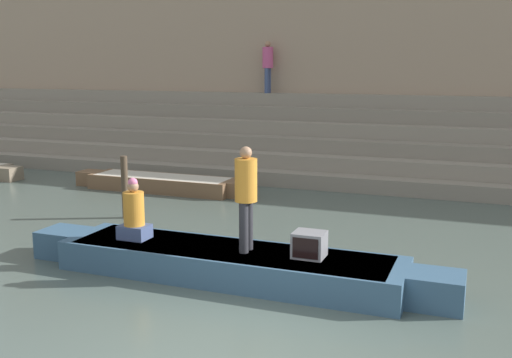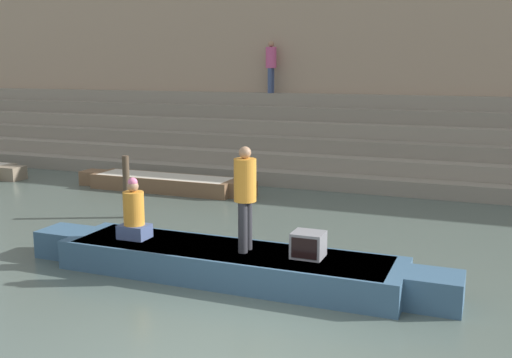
{
  "view_description": "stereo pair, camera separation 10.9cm",
  "coord_description": "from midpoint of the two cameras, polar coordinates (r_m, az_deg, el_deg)",
  "views": [
    {
      "loc": [
        2.58,
        -5.78,
        3.26
      ],
      "look_at": [
        -1.07,
        3.61,
        1.37
      ],
      "focal_mm": 42.0,
      "sensor_mm": 36.0,
      "label": 1
    },
    {
      "loc": [
        2.68,
        -5.74,
        3.26
      ],
      "look_at": [
        -1.07,
        3.61,
        1.37
      ],
      "focal_mm": 42.0,
      "sensor_mm": 36.0,
      "label": 2
    }
  ],
  "objects": [
    {
      "name": "back_wall",
      "position": [
        19.74,
        13.87,
        12.28
      ],
      "size": [
        34.2,
        1.28,
        7.91
      ],
      "color": "tan",
      "rests_on": "ground"
    },
    {
      "name": "mooring_post",
      "position": [
        13.31,
        -12.61,
        -0.77
      ],
      "size": [
        0.15,
        0.15,
        1.37
      ],
      "primitive_type": "cylinder",
      "color": "#473828",
      "rests_on": "ground"
    },
    {
      "name": "ghat_steps",
      "position": [
        17.95,
        12.61,
        2.73
      ],
      "size": [
        36.0,
        3.78,
        2.41
      ],
      "color": "gray",
      "rests_on": "ground"
    },
    {
      "name": "rowboat_main",
      "position": [
        9.46,
        -2.99,
        -7.93
      ],
      "size": [
        7.03,
        1.41,
        0.47
      ],
      "rotation": [
        0.0,
        0.0,
        -0.01
      ],
      "color": "#33516B",
      "rests_on": "ground"
    },
    {
      "name": "moored_boat_shore",
      "position": [
        16.17,
        -9.13,
        -0.36
      ],
      "size": [
        5.15,
        1.06,
        0.39
      ],
      "rotation": [
        0.0,
        0.0,
        -0.02
      ],
      "color": "brown",
      "rests_on": "ground"
    },
    {
      "name": "tv_set",
      "position": [
        8.98,
        4.74,
        -6.24
      ],
      "size": [
        0.47,
        0.43,
        0.38
      ],
      "rotation": [
        0.0,
        0.0,
        0.06
      ],
      "color": "slate",
      "rests_on": "rowboat_main"
    },
    {
      "name": "person_on_steps",
      "position": [
        19.87,
        0.97,
        10.96
      ],
      "size": [
        0.35,
        0.35,
        1.67
      ],
      "rotation": [
        0.0,
        0.0,
        0.38
      ],
      "color": "#3D4C75",
      "rests_on": "ghat_steps"
    },
    {
      "name": "person_standing",
      "position": [
        9.06,
        -1.31,
        -1.21
      ],
      "size": [
        0.34,
        0.34,
        1.62
      ],
      "rotation": [
        0.0,
        0.0,
        0.04
      ],
      "color": "#28282D",
      "rests_on": "rowboat_main"
    },
    {
      "name": "ground_plane",
      "position": [
        7.12,
        -3.07,
        -16.63
      ],
      "size": [
        120.0,
        120.0,
        0.0
      ],
      "primitive_type": "plane",
      "color": "#47544C"
    },
    {
      "name": "person_rowing",
      "position": [
        10.04,
        -11.85,
        -3.36
      ],
      "size": [
        0.48,
        0.38,
        1.02
      ],
      "rotation": [
        0.0,
        0.0,
        0.2
      ],
      "color": "#3D4C75",
      "rests_on": "rowboat_main"
    }
  ]
}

